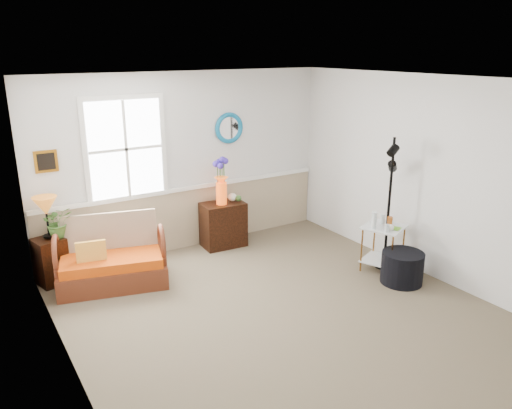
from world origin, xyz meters
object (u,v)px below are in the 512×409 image
loveseat (111,253)px  cabinet (223,225)px  floor_lamp (389,204)px  lamp_stand (51,261)px  ottoman (402,268)px  side_table (382,248)px

loveseat → cabinet: 1.87m
loveseat → floor_lamp: bearing=-8.4°
lamp_stand → floor_lamp: bearing=-25.7°
loveseat → lamp_stand: size_ratio=2.17×
loveseat → ottoman: loveseat is taller
side_table → floor_lamp: bearing=24.1°
lamp_stand → ottoman: (3.82, -2.39, -0.10)m
lamp_stand → side_table: side_table is taller
side_table → loveseat: bearing=154.8°
cabinet → floor_lamp: size_ratio=0.38×
cabinet → loveseat: bearing=-163.7°
cabinet → ottoman: size_ratio=1.27×
side_table → ottoman: (-0.06, -0.42, -0.11)m
ottoman → side_table: bearing=81.4°
lamp_stand → cabinet: (2.48, -0.05, 0.04)m
floor_lamp → ottoman: bearing=-118.8°
lamp_stand → cabinet: size_ratio=0.89×
lamp_stand → side_table: bearing=-26.9°
loveseat → lamp_stand: 0.80m
side_table → ottoman: 0.43m
cabinet → floor_lamp: floor_lamp is taller
cabinet → side_table: bearing=-49.8°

